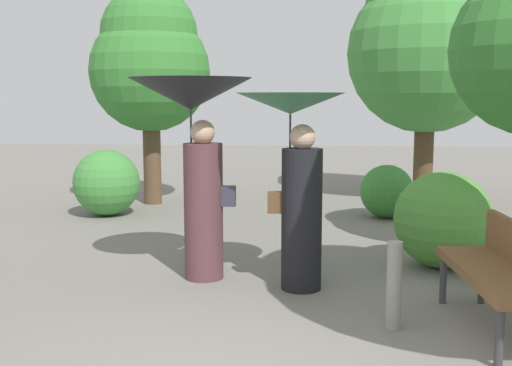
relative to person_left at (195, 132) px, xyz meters
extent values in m
cylinder|color=#563338|center=(0.08, -0.01, -0.79)|extent=(0.39, 0.39, 1.36)
sphere|color=tan|center=(0.08, -0.01, -0.01)|extent=(0.24, 0.24, 0.24)
cylinder|color=#333338|center=(-0.04, 0.00, -0.19)|extent=(0.02, 0.02, 0.80)
cone|color=black|center=(-0.04, 0.00, 0.37)|extent=(1.20, 1.20, 0.31)
cube|color=#333342|center=(0.33, -0.02, -0.63)|extent=(0.14, 0.10, 0.20)
cylinder|color=black|center=(1.05, -0.29, -0.81)|extent=(0.38, 0.38, 1.33)
sphere|color=tan|center=(1.05, -0.29, -0.03)|extent=(0.24, 0.24, 0.24)
cylinder|color=#333338|center=(0.94, -0.28, -0.21)|extent=(0.02, 0.02, 0.78)
cone|color=#33724C|center=(0.94, -0.28, 0.28)|extent=(1.00, 1.00, 0.19)
cube|color=brown|center=(0.80, -0.27, -0.65)|extent=(0.14, 0.10, 0.20)
cylinder|color=#38383D|center=(2.30, -0.62, -1.25)|extent=(0.06, 0.06, 0.44)
cylinder|color=#38383D|center=(2.64, -0.61, -1.25)|extent=(0.06, 0.06, 0.44)
cylinder|color=#38383D|center=(2.38, -1.96, -1.25)|extent=(0.06, 0.06, 0.44)
cube|color=brown|center=(2.51, -1.28, -1.01)|extent=(0.52, 1.52, 0.08)
cylinder|color=brown|center=(-1.49, 4.33, 0.02)|extent=(0.30, 0.30, 2.98)
sphere|color=#387F33|center=(-1.49, 4.33, 0.76)|extent=(2.01, 2.01, 2.01)
sphere|color=#387F33|center=(-1.49, 4.33, 1.36)|extent=(1.61, 1.61, 1.61)
cylinder|color=#4C3823|center=(3.21, 5.15, 0.24)|extent=(0.34, 0.34, 3.42)
sphere|color=#428C3D|center=(3.21, 5.15, 1.09)|extent=(2.77, 2.77, 2.77)
sphere|color=#428C3D|center=(3.21, 5.15, 1.78)|extent=(2.21, 2.21, 2.21)
sphere|color=#428C3D|center=(-1.94, 3.22, -0.97)|extent=(1.01, 1.01, 1.01)
sphere|color=#4C9338|center=(2.55, 0.56, -0.96)|extent=(1.03, 1.03, 1.03)
sphere|color=#387F33|center=(2.33, 3.33, -1.07)|extent=(0.80, 0.80, 0.80)
cylinder|color=gray|center=(1.77, -1.28, -1.12)|extent=(0.12, 0.12, 0.70)
camera|label=1|loc=(1.04, -6.04, 0.33)|focal=43.69mm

